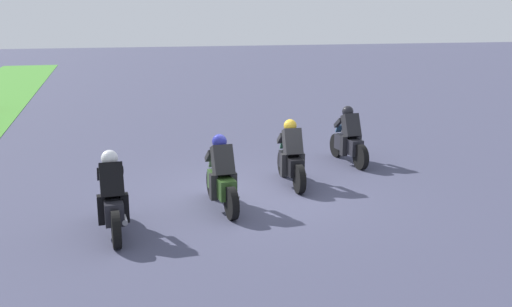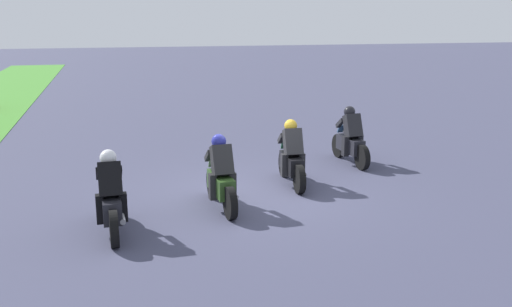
{
  "view_description": "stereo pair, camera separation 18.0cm",
  "coord_description": "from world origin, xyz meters",
  "px_view_note": "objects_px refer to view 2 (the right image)",
  "views": [
    {
      "loc": [
        -11.67,
        3.12,
        3.83
      ],
      "look_at": [
        0.02,
        -0.02,
        0.9
      ],
      "focal_mm": 40.3,
      "sensor_mm": 36.0,
      "label": 1
    },
    {
      "loc": [
        -11.72,
        2.94,
        3.83
      ],
      "look_at": [
        0.02,
        -0.02,
        0.9
      ],
      "focal_mm": 40.3,
      "sensor_mm": 36.0,
      "label": 2
    }
  ],
  "objects_px": {
    "rider_lane_c": "(221,178)",
    "rider_lane_d": "(111,199)",
    "rider_lane_b": "(292,158)",
    "rider_lane_a": "(351,140)"
  },
  "relations": [
    {
      "from": "rider_lane_b",
      "to": "rider_lane_d",
      "type": "relative_size",
      "value": 1.0
    },
    {
      "from": "rider_lane_a",
      "to": "rider_lane_d",
      "type": "relative_size",
      "value": 1.0
    },
    {
      "from": "rider_lane_b",
      "to": "rider_lane_c",
      "type": "height_order",
      "value": "same"
    },
    {
      "from": "rider_lane_a",
      "to": "rider_lane_c",
      "type": "height_order",
      "value": "same"
    },
    {
      "from": "rider_lane_a",
      "to": "rider_lane_d",
      "type": "xyz_separation_m",
      "value": [
        -3.57,
        6.14,
        0.0
      ]
    },
    {
      "from": "rider_lane_c",
      "to": "rider_lane_d",
      "type": "xyz_separation_m",
      "value": [
        -0.85,
        2.16,
        0.0
      ]
    },
    {
      "from": "rider_lane_a",
      "to": "rider_lane_b",
      "type": "bearing_deg",
      "value": 122.93
    },
    {
      "from": "rider_lane_a",
      "to": "rider_lane_c",
      "type": "xyz_separation_m",
      "value": [
        -2.72,
        3.98,
        0.0
      ]
    },
    {
      "from": "rider_lane_c",
      "to": "rider_lane_b",
      "type": "bearing_deg",
      "value": -60.52
    },
    {
      "from": "rider_lane_a",
      "to": "rider_lane_d",
      "type": "height_order",
      "value": "same"
    }
  ]
}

